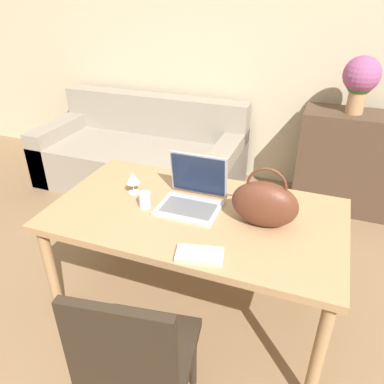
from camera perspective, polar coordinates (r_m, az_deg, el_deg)
wall_back at (r=3.65m, az=13.71°, el=21.34°), size 10.00×0.06×2.70m
dining_table at (r=2.07m, az=0.55°, el=-4.80°), size 1.58×0.88×0.73m
chair at (r=1.67m, az=-8.67°, el=-23.63°), size 0.50×0.50×0.90m
couch at (r=3.82m, az=-7.62°, el=5.43°), size 1.98×0.94×0.82m
sideboard at (r=3.55m, az=23.18°, el=4.10°), size 0.91×0.40×0.88m
laptop at (r=2.07m, az=0.23°, el=-0.04°), size 0.34×0.31×0.27m
drinking_glass at (r=2.07m, az=-7.20°, el=-1.22°), size 0.06×0.06×0.09m
wine_glass at (r=2.20m, az=-9.02°, el=2.03°), size 0.08×0.08×0.13m
handbag at (r=1.90m, az=11.01°, el=-1.76°), size 0.34×0.16×0.33m
flower_vase at (r=3.31m, az=24.33°, el=15.38°), size 0.28×0.28×0.45m
book at (r=1.72m, az=1.17°, el=-9.56°), size 0.24×0.16×0.02m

